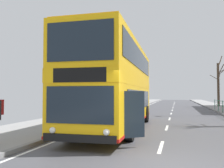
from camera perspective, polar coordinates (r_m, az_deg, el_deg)
name	(u,v)px	position (r m, az deg, el deg)	size (l,w,h in m)	color
ground	(124,166)	(6.19, 2.86, -18.93)	(15.80, 140.00, 0.20)	#47474C
double_decker_bus_main	(116,85)	(12.47, 1.06, -0.21)	(3.42, 10.74, 4.34)	#F4B20F
bare_tree_far_01	(219,83)	(36.55, 23.99, 0.32)	(2.70, 2.03, 7.10)	#4C3D2D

